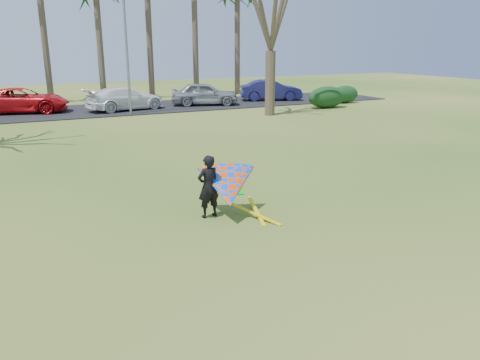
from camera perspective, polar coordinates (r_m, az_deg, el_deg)
name	(u,v)px	position (r m, az deg, el deg)	size (l,w,h in m)	color
ground	(280,250)	(10.49, 4.88, -8.54)	(100.00, 100.00, 0.00)	#215713
parking_strip	(91,111)	(33.78, -17.68, 8.07)	(46.00, 7.00, 0.06)	black
bare_tree_right	(272,7)	(30.19, 3.86, 20.34)	(6.27, 6.27, 9.21)	brown
streetlight	(129,43)	(30.96, -13.39, 15.96)	(2.28, 0.18, 8.00)	gray
hedge_near	(327,97)	(34.29, 10.56, 9.90)	(3.05, 1.38, 1.53)	#133416
hedge_far	(345,94)	(37.46, 12.65, 10.15)	(2.38, 1.12, 1.32)	#133517
car_2	(22,100)	(34.01, -25.04, 8.79)	(2.67, 5.78, 1.61)	red
car_3	(125,99)	(33.17, -13.80, 9.62)	(2.15, 5.28, 1.53)	white
car_4	(205,94)	(34.99, -4.33, 10.45)	(1.95, 4.86, 1.66)	gray
car_5	(271,90)	(38.04, 3.79, 10.89)	(1.70, 4.86, 1.60)	navy
kite_flyer	(226,186)	(12.10, -1.71, -0.78)	(2.13, 2.39, 2.02)	black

